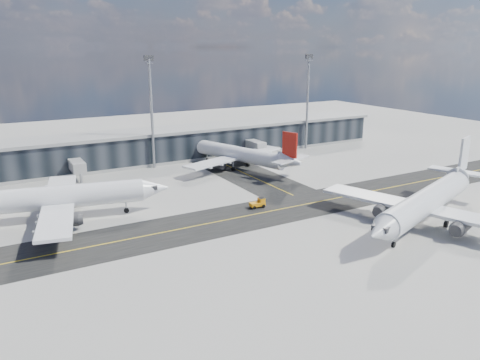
# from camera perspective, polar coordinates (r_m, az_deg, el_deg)

# --- Properties ---
(ground) EXTENTS (300.00, 300.00, 0.00)m
(ground) POSITION_cam_1_polar(r_m,az_deg,el_deg) (84.38, 0.53, -5.55)
(ground) COLOR gray
(ground) RESTS_ON ground
(taxiway_lanes) EXTENTS (180.00, 63.00, 0.03)m
(taxiway_lanes) POSITION_cam_1_polar(r_m,az_deg,el_deg) (94.97, -0.66, -3.05)
(taxiway_lanes) COLOR black
(taxiway_lanes) RESTS_ON ground
(terminal_concourse) EXTENTS (152.00, 19.80, 8.80)m
(terminal_concourse) POSITION_cam_1_polar(r_m,az_deg,el_deg) (131.84, -11.47, 3.87)
(terminal_concourse) COLOR black
(terminal_concourse) RESTS_ON ground
(floodlight_masts) EXTENTS (102.50, 0.70, 28.90)m
(floodlight_masts) POSITION_cam_1_polar(r_m,az_deg,el_deg) (123.44, -10.76, 8.53)
(floodlight_masts) COLOR gray
(floodlight_masts) RESTS_ON ground
(airliner_af) EXTENTS (43.62, 37.42, 12.98)m
(airliner_af) POSITION_cam_1_polar(r_m,az_deg,el_deg) (92.12, -22.37, -2.10)
(airliner_af) COLOR white
(airliner_af) RESTS_ON ground
(airliner_redtail) EXTENTS (32.89, 38.11, 11.58)m
(airliner_redtail) POSITION_cam_1_polar(r_m,az_deg,el_deg) (122.44, -0.04, 3.15)
(airliner_redtail) COLOR white
(airliner_redtail) RESTS_ON ground
(airliner_near) EXTENTS (43.67, 37.72, 13.31)m
(airliner_near) POSITION_cam_1_polar(r_m,az_deg,el_deg) (90.35, 22.00, -2.32)
(airliner_near) COLOR silver
(airliner_near) RESTS_ON ground
(baggage_tug) EXTENTS (3.15, 1.74, 1.92)m
(baggage_tug) POSITION_cam_1_polar(r_m,az_deg,el_deg) (93.28, 2.28, -2.80)
(baggage_tug) COLOR orange
(baggage_tug) RESTS_ON ground
(service_van) EXTENTS (3.13, 5.64, 1.49)m
(service_van) POSITION_cam_1_polar(r_m,az_deg,el_deg) (133.50, 1.09, 2.86)
(service_van) COLOR white
(service_van) RESTS_ON ground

